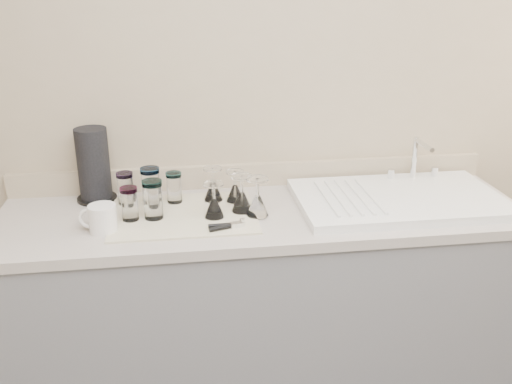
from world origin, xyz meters
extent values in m
cube|color=tan|center=(0.00, 1.50, 1.25)|extent=(3.50, 0.04, 2.50)
cube|color=slate|center=(0.00, 1.20, 0.43)|extent=(2.00, 0.60, 0.86)
cube|color=gray|center=(0.00, 1.20, 0.88)|extent=(2.06, 0.62, 0.04)
cube|color=white|center=(0.55, 1.20, 0.92)|extent=(0.82, 0.50, 0.03)
cylinder|color=silver|center=(0.69, 1.40, 1.03)|extent=(0.02, 0.02, 0.18)
cylinder|color=silver|center=(0.69, 1.32, 1.10)|extent=(0.02, 0.16, 0.02)
cylinder|color=silver|center=(0.59, 1.40, 0.96)|extent=(0.03, 0.03, 0.04)
cylinder|color=silver|center=(0.79, 1.40, 0.96)|extent=(0.03, 0.03, 0.04)
cube|color=silver|center=(-0.31, 1.20, 0.90)|extent=(0.55, 0.42, 0.01)
cylinder|color=white|center=(-0.54, 1.33, 0.96)|extent=(0.06, 0.06, 0.11)
cylinder|color=#653596|center=(-0.54, 1.33, 1.03)|extent=(0.07, 0.07, 0.02)
cylinder|color=white|center=(-0.44, 1.31, 0.97)|extent=(0.07, 0.07, 0.13)
cylinder|color=blue|center=(-0.44, 1.31, 1.05)|extent=(0.08, 0.08, 0.02)
cylinder|color=white|center=(-0.35, 1.32, 0.96)|extent=(0.06, 0.06, 0.11)
cylinder|color=#3FC1C6|center=(-0.35, 1.32, 1.02)|extent=(0.06, 0.06, 0.02)
cylinder|color=white|center=(-0.51, 1.17, 0.96)|extent=(0.06, 0.06, 0.11)
cylinder|color=#C3177A|center=(-0.51, 1.17, 1.03)|extent=(0.06, 0.06, 0.02)
cylinder|color=white|center=(-0.42, 1.17, 0.97)|extent=(0.07, 0.07, 0.13)
cylinder|color=teal|center=(-0.42, 1.17, 1.05)|extent=(0.08, 0.08, 0.02)
cone|color=white|center=(-0.19, 1.32, 0.94)|extent=(0.08, 0.08, 0.07)
cylinder|color=white|center=(-0.19, 1.32, 1.01)|extent=(0.01, 0.01, 0.06)
cylinder|color=white|center=(-0.19, 1.32, 1.04)|extent=(0.08, 0.08, 0.01)
cone|color=white|center=(-0.10, 1.30, 0.94)|extent=(0.07, 0.07, 0.07)
cylinder|color=white|center=(-0.10, 1.30, 1.00)|extent=(0.01, 0.01, 0.05)
cylinder|color=white|center=(-0.10, 1.30, 1.03)|extent=(0.07, 0.07, 0.01)
cone|color=white|center=(-0.20, 1.15, 0.94)|extent=(0.08, 0.08, 0.07)
cylinder|color=white|center=(-0.20, 1.15, 1.01)|extent=(0.01, 0.01, 0.06)
cylinder|color=white|center=(-0.20, 1.15, 1.04)|extent=(0.08, 0.08, 0.01)
cone|color=white|center=(-0.09, 1.19, 0.95)|extent=(0.08, 0.08, 0.08)
cylinder|color=white|center=(-0.09, 1.19, 1.01)|extent=(0.01, 0.01, 0.06)
cylinder|color=white|center=(-0.09, 1.19, 1.05)|extent=(0.08, 0.08, 0.01)
cone|color=white|center=(-0.03, 1.15, 0.95)|extent=(0.08, 0.08, 0.08)
cylinder|color=white|center=(-0.03, 1.15, 1.02)|extent=(0.01, 0.01, 0.06)
cylinder|color=white|center=(-0.03, 1.15, 1.05)|extent=(0.08, 0.08, 0.01)
cube|color=silver|center=(-0.12, 1.05, 0.92)|extent=(0.06, 0.03, 0.02)
cylinder|color=black|center=(-0.18, 1.03, 0.92)|extent=(0.10, 0.05, 0.02)
cylinder|color=black|center=(-0.18, 1.05, 0.92)|extent=(0.10, 0.02, 0.02)
cylinder|color=white|center=(-0.60, 1.09, 0.95)|extent=(0.12, 0.12, 0.10)
torus|color=white|center=(-0.65, 1.10, 0.95)|extent=(0.08, 0.03, 0.08)
cylinder|color=black|center=(-0.66, 1.41, 0.91)|extent=(0.16, 0.16, 0.01)
cylinder|color=black|center=(-0.66, 1.41, 1.06)|extent=(0.13, 0.13, 0.29)
camera|label=1|loc=(-0.32, -0.83, 1.78)|focal=40.00mm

